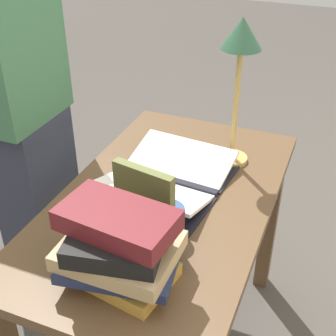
% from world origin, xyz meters
% --- Properties ---
extents(reading_desk, '(1.11, 0.65, 0.75)m').
position_xyz_m(reading_desk, '(0.00, 0.00, 0.63)').
color(reading_desk, brown).
rests_on(reading_desk, ground_plane).
extents(open_book, '(0.47, 0.40, 0.06)m').
position_xyz_m(open_book, '(-0.08, -0.03, 0.77)').
color(open_book, black).
rests_on(open_book, reading_desk).
extents(book_stack_tall, '(0.26, 0.31, 0.21)m').
position_xyz_m(book_stack_tall, '(0.35, 0.03, 0.86)').
color(book_stack_tall, '#BC8933').
rests_on(book_stack_tall, reading_desk).
extents(book_standing_upright, '(0.06, 0.19, 0.21)m').
position_xyz_m(book_standing_upright, '(0.17, 0.01, 0.86)').
color(book_standing_upright, brown).
rests_on(book_standing_upright, reading_desk).
extents(reading_lamp, '(0.13, 0.13, 0.50)m').
position_xyz_m(reading_lamp, '(-0.30, 0.13, 1.15)').
color(reading_lamp, tan).
rests_on(reading_lamp, reading_desk).
extents(coffee_mug, '(0.12, 0.09, 0.09)m').
position_xyz_m(coffee_mug, '(0.16, 0.07, 0.80)').
color(coffee_mug, '#335184').
rests_on(coffee_mug, reading_desk).
extents(person_reader, '(0.36, 0.23, 1.77)m').
position_xyz_m(person_reader, '(-0.15, -0.63, 0.89)').
color(person_reader, '#2D3342').
rests_on(person_reader, ground_plane).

